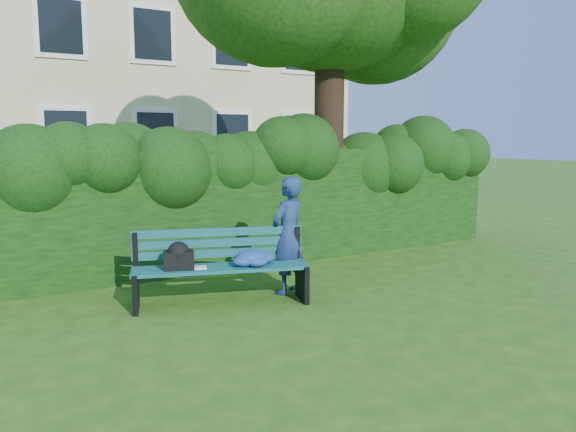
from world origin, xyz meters
TOP-DOWN VIEW (x-y plane):
  - ground at (0.00, 0.00)m, footprint 80.00×80.00m
  - apartment_building at (-0.00, 13.99)m, footprint 16.00×8.08m
  - hedge at (0.00, 2.20)m, footprint 10.00×1.00m
  - park_bench at (-1.10, 0.27)m, footprint 2.15×1.17m
  - man_reading at (-0.19, 0.26)m, footprint 0.64×0.54m

SIDE VIEW (x-z plane):
  - ground at x=0.00m, z-range 0.00..0.00m
  - park_bench at x=-1.10m, z-range 0.05..0.94m
  - man_reading at x=-0.19m, z-range 0.00..1.51m
  - hedge at x=0.00m, z-range 0.00..1.80m
  - apartment_building at x=0.00m, z-range 0.00..12.00m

